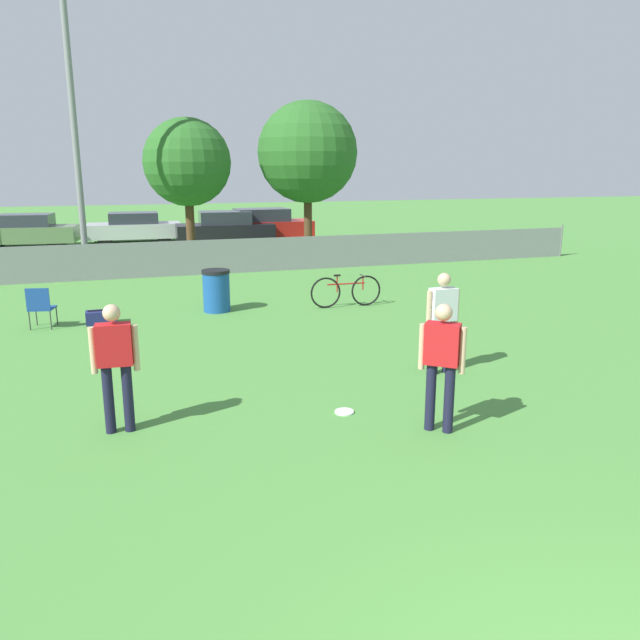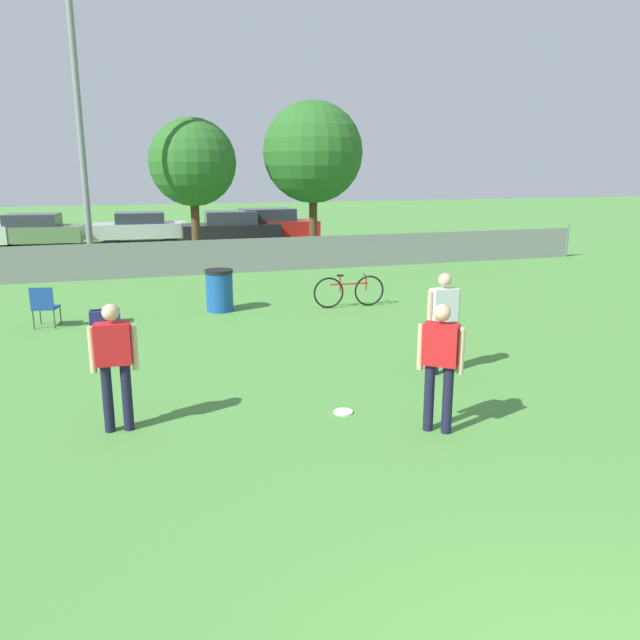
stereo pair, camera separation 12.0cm
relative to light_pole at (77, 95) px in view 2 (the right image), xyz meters
name	(u,v)px [view 2 (the right image)]	position (x,y,z in m)	size (l,w,h in m)	color
fence_backline	(210,257)	(3.61, -1.59, -4.92)	(27.27, 0.07, 1.21)	gray
light_pole	(77,95)	(0.00, 0.00, 0.00)	(0.90, 0.36, 9.38)	gray
tree_near_pole	(193,163)	(3.63, 2.12, -1.97)	(3.15, 3.15, 5.09)	#4C331E
tree_far_right	(313,153)	(8.24, 2.31, -1.58)	(3.86, 3.86, 5.83)	#4C331E
player_thrower_red	(114,358)	(0.78, -13.52, -4.49)	(0.59, 0.25, 1.67)	#191933
player_defender_red	(440,359)	(4.67, -14.78, -4.49)	(0.47, 0.44, 1.67)	#191933
player_receiver_white	(443,316)	(5.84, -12.71, -4.49)	(0.59, 0.23, 1.67)	#191933
frisbee_disc	(343,412)	(3.73, -13.83, -5.45)	(0.27, 0.27, 0.03)	white
folding_chair_sideline	(44,305)	(-0.67, -7.44, -4.97)	(0.56, 0.56, 0.89)	#333338
bicycle_sideline	(349,291)	(6.16, -7.47, -5.08)	(1.78, 0.44, 0.81)	black
trash_bin	(219,290)	(3.09, -6.95, -4.97)	(0.66, 0.66, 0.99)	#194C99
gear_bag_sideline	(105,317)	(0.51, -7.39, -5.32)	(0.64, 0.35, 0.31)	navy
parked_car_olive	(34,231)	(-2.61, 8.07, -4.78)	(4.28, 2.25, 1.40)	black
parked_car_silver	(140,227)	(1.84, 8.39, -4.79)	(4.16, 1.94, 1.36)	black
parked_car_dark	(231,229)	(5.62, 6.21, -4.77)	(4.31, 1.99, 1.47)	black
parked_car_red	(268,226)	(7.46, 6.96, -4.75)	(4.60, 1.92, 1.51)	black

